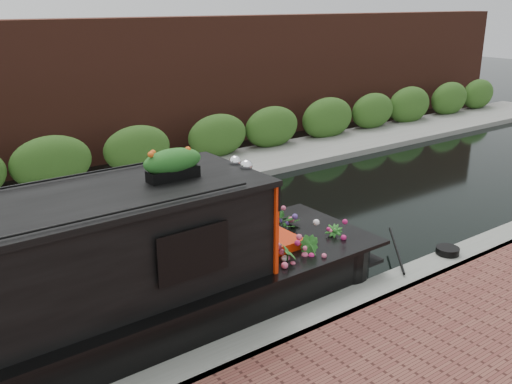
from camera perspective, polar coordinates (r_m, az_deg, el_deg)
ground at (r=10.44m, az=-9.75°, el=-6.96°), size 80.00×80.00×0.00m
near_bank_coping at (r=7.99m, az=1.56°, el=-15.34°), size 40.00×0.60×0.50m
far_bank_path at (r=14.07m, az=-17.61°, el=-0.76°), size 40.00×2.40×0.34m
far_hedge at (r=14.89m, az=-18.78°, el=0.17°), size 40.00×1.10×2.80m
far_brick_wall at (r=16.83m, az=-21.06°, el=1.99°), size 40.00×1.00×8.00m
rope_fender at (r=10.37m, az=9.13°, el=-5.95°), size 0.38×0.35×0.38m
coiled_mooring_rope at (r=10.55m, az=18.61°, el=-5.59°), size 0.40×0.40×0.12m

